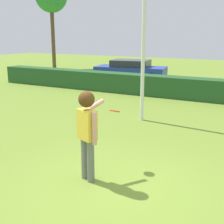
# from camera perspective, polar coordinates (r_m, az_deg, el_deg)

# --- Properties ---
(ground_plane) EXTENTS (60.00, 60.00, 0.00)m
(ground_plane) POSITION_cam_1_polar(r_m,az_deg,el_deg) (5.99, -0.43, -13.42)
(ground_plane) COLOR olive
(person) EXTENTS (0.53, 0.82, 1.77)m
(person) POSITION_cam_1_polar(r_m,az_deg,el_deg) (5.80, -4.60, -2.57)
(person) COLOR slate
(person) RESTS_ON ground
(frisbee) EXTENTS (0.23, 0.22, 0.09)m
(frisbee) POSITION_cam_1_polar(r_m,az_deg,el_deg) (6.42, 0.49, 0.17)
(frisbee) COLOR red
(hedge_row) EXTENTS (22.41, 0.90, 0.93)m
(hedge_row) POSITION_cam_1_polar(r_m,az_deg,el_deg) (13.67, 17.12, 3.98)
(hedge_row) COLOR #245126
(hedge_row) RESTS_ON ground
(parked_car_blue) EXTENTS (4.41, 2.31, 1.25)m
(parked_car_blue) POSITION_cam_1_polar(r_m,az_deg,el_deg) (18.71, 3.48, 7.96)
(parked_car_blue) COLOR #263FA5
(parked_car_blue) RESTS_ON ground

